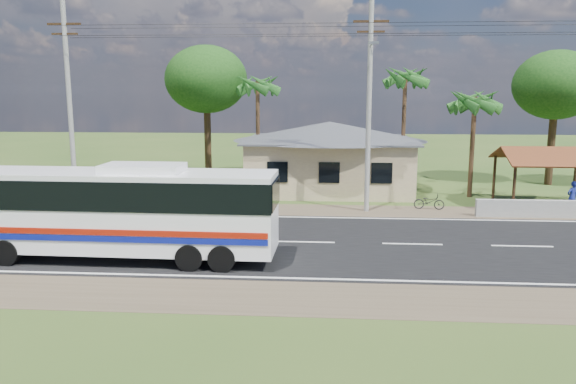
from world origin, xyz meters
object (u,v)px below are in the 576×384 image
at_px(coach_bus, 119,205).
at_px(waiting_shed, 548,158).
at_px(motorcycle, 429,202).
at_px(person, 572,197).

bearing_deg(coach_bus, waiting_shed, 30.95).
height_order(waiting_shed, coach_bus, coach_bus).
height_order(motorcycle, person, person).
bearing_deg(coach_bus, motorcycle, 38.28).
bearing_deg(person, waiting_shed, -90.55).
distance_m(motorcycle, person, 7.34).
xyz_separation_m(coach_bus, motorcycle, (13.35, 10.09, -1.69)).
relative_size(coach_bus, person, 7.00).
xyz_separation_m(coach_bus, person, (20.67, 9.69, -1.26)).
relative_size(waiting_shed, coach_bus, 0.43).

